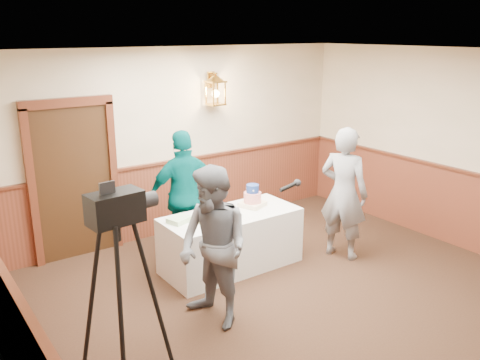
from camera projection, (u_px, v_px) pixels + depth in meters
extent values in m
plane|color=black|center=(341.00, 330.00, 5.32)|extent=(7.00, 7.00, 0.00)
cube|color=#C4B693|center=(176.00, 142.00, 7.66)|extent=(6.00, 0.02, 2.80)
cube|color=#C4B693|center=(25.00, 293.00, 3.26)|extent=(0.02, 7.00, 2.80)
cube|color=white|center=(359.00, 56.00, 4.53)|extent=(6.00, 7.00, 0.02)
cube|color=brown|center=(179.00, 196.00, 7.88)|extent=(5.98, 0.04, 1.10)
cube|color=#552616|center=(178.00, 160.00, 7.71)|extent=(5.98, 0.07, 0.04)
cube|color=#321C0E|center=(74.00, 183.00, 6.83)|extent=(1.00, 0.06, 2.10)
cube|color=silver|center=(231.00, 240.00, 6.64)|extent=(1.80, 0.80, 0.75)
cube|color=#FCE5BB|center=(252.00, 204.00, 6.80)|extent=(0.38, 0.38, 0.06)
cylinder|color=red|center=(253.00, 197.00, 6.78)|extent=(0.23, 0.23, 0.14)
cylinder|color=navy|center=(253.00, 189.00, 6.74)|extent=(0.17, 0.17, 0.11)
cube|color=#FFF398|center=(205.00, 218.00, 6.31)|extent=(0.34, 0.30, 0.06)
cube|color=#A9D999|center=(179.00, 220.00, 6.24)|extent=(0.32, 0.28, 0.06)
imported|color=slate|center=(214.00, 248.00, 5.24)|extent=(0.76, 0.92, 1.72)
cylinder|color=black|center=(288.00, 187.00, 5.66)|extent=(0.23, 0.06, 0.09)
sphere|color=black|center=(297.00, 183.00, 5.72)|extent=(0.08, 0.08, 0.08)
imported|color=gray|center=(344.00, 193.00, 6.83)|extent=(0.64, 0.77, 1.82)
imported|color=#005151|center=(185.00, 195.00, 6.81)|extent=(1.10, 0.62, 1.78)
cube|color=black|center=(115.00, 208.00, 4.06)|extent=(0.46, 0.28, 0.26)
cylinder|color=black|center=(146.00, 200.00, 4.24)|extent=(0.19, 0.15, 0.13)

